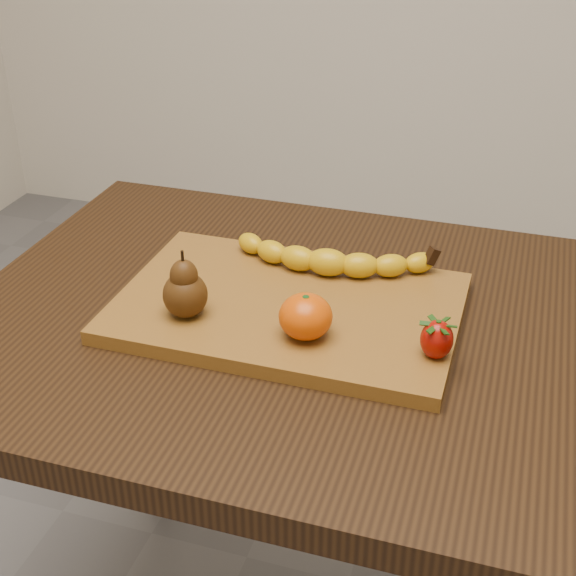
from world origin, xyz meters
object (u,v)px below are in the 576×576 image
(cutting_board, at_px, (288,307))
(pear, at_px, (184,284))
(table, at_px, (329,381))
(mandarin, at_px, (306,316))

(cutting_board, height_order, pear, pear)
(table, xyz_separation_m, cutting_board, (-0.06, 0.00, 0.11))
(table, height_order, mandarin, mandarin)
(cutting_board, distance_m, mandarin, 0.09)
(pear, relative_size, mandarin, 1.36)
(table, relative_size, cutting_board, 2.22)
(cutting_board, xyz_separation_m, pear, (-0.12, -0.07, 0.06))
(mandarin, bearing_deg, table, 79.28)
(table, relative_size, pear, 11.08)
(table, height_order, cutting_board, cutting_board)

